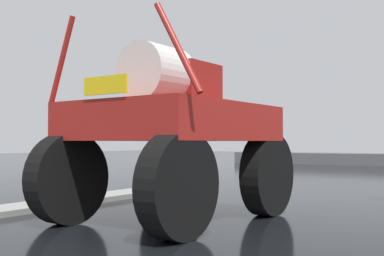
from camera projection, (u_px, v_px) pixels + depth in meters
ground_plane at (334, 183)px, 20.97m from camera, size 120.00×120.00×0.00m
median_island at (7, 210)px, 12.09m from camera, size 1.21×11.81×0.15m
oversize_sprayer at (173, 133)px, 11.11m from camera, size 4.12×5.76×4.53m
traffic_signal_near_left at (152, 113)px, 18.77m from camera, size 0.24×0.54×3.99m
bare_tree_left at (172, 82)px, 27.81m from camera, size 3.78×3.78×6.90m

